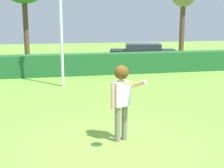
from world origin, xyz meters
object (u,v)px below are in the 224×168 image
at_px(lamppost, 60,5).
at_px(parked_car_black, 143,52).
at_px(person, 122,94).
at_px(frisbee, 128,83).

xyz_separation_m(lamppost, parked_car_black, (5.46, 6.06, -2.64)).
bearing_deg(person, parked_car_black, 70.14).
xyz_separation_m(frisbee, lamppost, (-0.90, 7.17, 1.79)).
relative_size(person, lamppost, 0.30).
height_order(lamppost, parked_car_black, lamppost).
height_order(person, frisbee, person).
height_order(person, lamppost, lamppost).
relative_size(person, parked_car_black, 0.40).
distance_m(lamppost, parked_car_black, 8.57).
bearing_deg(person, lamppost, 98.52).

